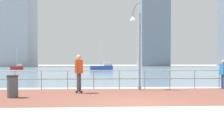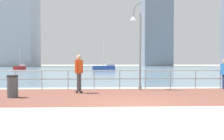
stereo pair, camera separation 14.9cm
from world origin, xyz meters
name	(u,v)px [view 2 (the right image)]	position (x,y,z in m)	size (l,w,h in m)	color
ground	(105,70)	(0.00, 40.00, 0.00)	(220.00, 220.00, 0.00)	#ADAAA5
brick_paving	(125,96)	(0.00, 2.43, 0.00)	(28.00, 5.95, 0.01)	brown
harbor_water	(104,69)	(0.00, 50.41, 0.00)	(180.00, 88.00, 0.00)	#6B899E
waterfront_railing	(120,76)	(0.00, 5.41, 0.72)	(25.25, 0.06, 1.04)	#9EADB7
lamppost	(138,41)	(0.92, 4.96, 2.56)	(0.58, 0.73, 4.63)	gray
skateboarder	(79,70)	(-2.08, 3.53, 1.09)	(0.40, 0.52, 1.81)	black
bystander	(224,72)	(5.66, 5.06, 0.93)	(0.30, 0.56, 1.60)	#384C7A
trash_bin	(13,86)	(-4.71, 2.03, 0.47)	(0.46, 0.46, 0.93)	#474C51
sailboat_gray	(104,68)	(-0.11, 38.21, 0.52)	(4.03, 1.74, 5.48)	#284799
sailboat_blue	(20,67)	(-16.64, 45.35, 0.41)	(1.79, 3.21, 4.31)	#B21E1E
tower_concrete	(15,8)	(-28.75, 83.28, 19.37)	(13.49, 15.44, 40.40)	#A3A8B2
tower_steel	(156,25)	(20.54, 93.36, 15.64)	(10.38, 12.55, 32.94)	slate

